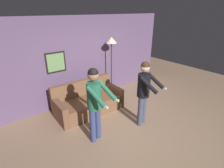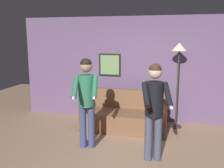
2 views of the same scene
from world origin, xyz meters
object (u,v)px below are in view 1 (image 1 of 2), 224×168
person_standing_right (144,89)px  torchiere_lamp (111,47)px  couch (88,102)px  person_standing_left (95,99)px

person_standing_right → torchiere_lamp: bearing=77.2°
couch → torchiere_lamp: bearing=18.7°
person_standing_left → person_standing_right: size_ratio=1.03×
torchiere_lamp → person_standing_left: torchiere_lamp is taller
couch → person_standing_left: bearing=-113.5°
torchiere_lamp → person_standing_left: (-1.66, -1.55, -0.62)m
torchiere_lamp → person_standing_left: 2.36m
person_standing_left → couch: bearing=66.5°
couch → person_standing_right: (0.75, -1.39, 0.72)m
torchiere_lamp → person_standing_right: bearing=-102.8°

